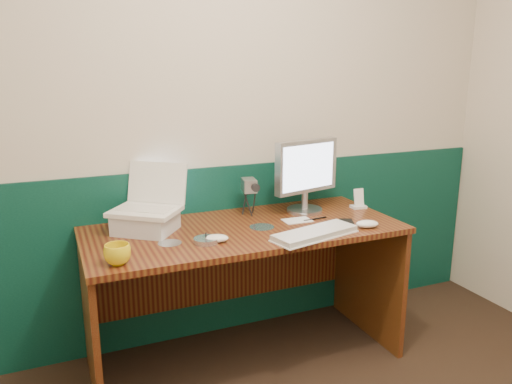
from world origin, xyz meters
name	(u,v)px	position (x,y,z in m)	size (l,w,h in m)	color
back_wall	(226,121)	(0.00, 1.75, 1.25)	(3.50, 0.04, 2.50)	beige
wainscot	(228,250)	(0.00, 1.74, 0.50)	(3.48, 0.02, 1.00)	#072F29
desk	(245,295)	(-0.04, 1.38, 0.38)	(1.60, 0.70, 0.75)	#3D120B
laptop_riser	(146,223)	(-0.51, 1.51, 0.80)	(0.27, 0.23, 0.09)	silver
laptop	(144,187)	(-0.51, 1.51, 0.98)	(0.31, 0.24, 0.26)	white
monitor	(305,176)	(0.38, 1.52, 0.95)	(0.41, 0.12, 0.41)	#ADAEB2
keyboard	(315,234)	(0.22, 1.12, 0.76)	(0.44, 0.15, 0.03)	silver
mouse_right	(367,224)	(0.53, 1.13, 0.77)	(0.12, 0.07, 0.04)	white
mouse_left	(216,238)	(-0.24, 1.22, 0.77)	(0.11, 0.07, 0.04)	white
mug	(117,254)	(-0.70, 1.13, 0.79)	(0.11, 0.11, 0.09)	yellow
camcorder	(249,196)	(0.07, 1.58, 0.85)	(0.09, 0.13, 0.21)	#A1A1A5
cd_spindle	(206,240)	(-0.29, 1.23, 0.76)	(0.12, 0.12, 0.02)	silver
cd_loose_a	(170,243)	(-0.44, 1.30, 0.75)	(0.11, 0.11, 0.00)	#B4BCC5
cd_loose_b	(262,227)	(0.04, 1.35, 0.75)	(0.13, 0.13, 0.00)	#AEB7BE
pen	(315,219)	(0.36, 1.35, 0.75)	(0.01, 0.01, 0.14)	black
papers	(297,220)	(0.26, 1.37, 0.75)	(0.15, 0.10, 0.00)	white
dock	(358,207)	(0.70, 1.46, 0.76)	(0.08, 0.06, 0.02)	white
music_player	(359,197)	(0.70, 1.46, 0.82)	(0.06, 0.01, 0.10)	white
pda	(347,223)	(0.47, 1.22, 0.76)	(0.06, 0.11, 0.01)	black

